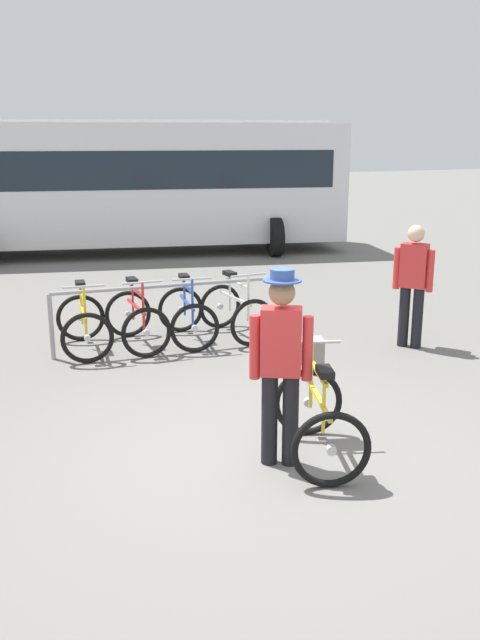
{
  "coord_description": "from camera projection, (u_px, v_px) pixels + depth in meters",
  "views": [
    {
      "loc": [
        -2.37,
        -5.1,
        2.78
      ],
      "look_at": [
        0.23,
        0.96,
        1.0
      ],
      "focal_mm": 38.78,
      "sensor_mm": 36.0,
      "label": 1
    }
  ],
  "objects": [
    {
      "name": "racked_bike_red",
      "position": [
        137.0,
        320.0,
        9.24
      ],
      "size": [
        0.68,
        1.12,
        0.97
      ],
      "color": "black",
      "rests_on": "ground"
    },
    {
      "name": "racked_bike_yellow",
      "position": [
        84.0,
        325.0,
        9.02
      ],
      "size": [
        0.77,
        1.17,
        0.97
      ],
      "color": "black",
      "rests_on": "ground"
    },
    {
      "name": "bus_distant",
      "position": [
        130.0,
        179.0,
        16.37
      ],
      "size": [
        10.31,
        4.8,
        3.08
      ],
      "color": "silver",
      "rests_on": "ground"
    },
    {
      "name": "person_with_featured_bike",
      "position": [
        281.0,
        360.0,
        5.79
      ],
      "size": [
        0.48,
        0.34,
        1.72
      ],
      "color": "black",
      "rests_on": "ground"
    },
    {
      "name": "ground_plane",
      "position": [
        259.0,
        457.0,
        6.15
      ],
      "size": [
        80.0,
        80.0,
        0.0
      ],
      "primitive_type": "plane",
      "color": "slate"
    },
    {
      "name": "racked_bike_white",
      "position": [
        236.0,
        312.0,
        9.69
      ],
      "size": [
        0.73,
        1.15,
        0.98
      ],
      "color": "black",
      "rests_on": "ground"
    },
    {
      "name": "pedestrian_with_backpack",
      "position": [
        414.0,
        278.0,
        9.11
      ],
      "size": [
        0.46,
        0.47,
        1.64
      ],
      "color": "black",
      "rests_on": "ground"
    },
    {
      "name": "racked_bike_blue",
      "position": [
        187.0,
        316.0,
        9.47
      ],
      "size": [
        0.81,
        1.18,
        0.97
      ],
      "color": "black",
      "rests_on": "ground"
    },
    {
      "name": "featured_bicycle",
      "position": [
        317.0,
        408.0,
        6.08
      ],
      "size": [
        0.96,
        1.26,
        0.97
      ],
      "color": "black",
      "rests_on": "ground"
    },
    {
      "name": "bike_rack_rail",
      "position": [
        172.0,
        299.0,
        9.15
      ],
      "size": [
        3.2,
        0.28,
        0.88
      ],
      "color": "#99999E",
      "rests_on": "ground"
    }
  ]
}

